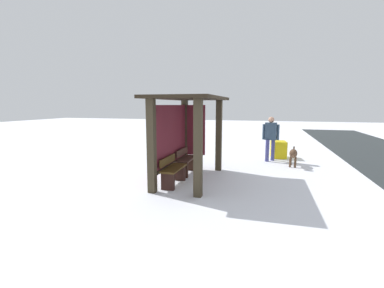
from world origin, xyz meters
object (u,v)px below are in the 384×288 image
(bench_center_inside, at_px, (186,162))
(dog, at_px, (293,154))
(person_walking, at_px, (271,135))
(bus_shelter, at_px, (185,122))
(grit_bin, at_px, (278,149))
(bench_left_inside, at_px, (173,172))

(bench_center_inside, height_order, dog, bench_center_inside)
(bench_center_inside, height_order, person_walking, person_walking)
(bench_center_inside, xyz_separation_m, dog, (1.94, -3.26, 0.07))
(bus_shelter, bearing_deg, dog, -52.06)
(bus_shelter, xyz_separation_m, dog, (2.45, -3.14, -1.20))
(person_walking, height_order, grit_bin, person_walking)
(bench_center_inside, distance_m, person_walking, 3.74)
(bench_center_inside, relative_size, grit_bin, 1.58)
(person_walking, bearing_deg, bench_left_inside, 147.49)
(grit_bin, bearing_deg, bus_shelter, 145.79)
(bus_shelter, height_order, person_walking, bus_shelter)
(dog, height_order, grit_bin, grit_bin)
(person_walking, bearing_deg, dog, -135.10)
(bench_center_inside, height_order, grit_bin, bench_center_inside)
(bench_center_inside, xyz_separation_m, grit_bin, (3.48, -2.83, -0.03))
(bench_left_inside, height_order, bench_center_inside, bench_center_inside)
(bench_left_inside, xyz_separation_m, grit_bin, (4.69, -2.83, -0.02))
(person_walking, xyz_separation_m, dog, (-0.77, -0.77, -0.55))
(bench_left_inside, xyz_separation_m, person_walking, (3.92, -2.50, 0.63))
(bench_left_inside, distance_m, dog, 4.53)
(bus_shelter, distance_m, dog, 4.16)
(grit_bin, bearing_deg, bench_center_inside, 140.88)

